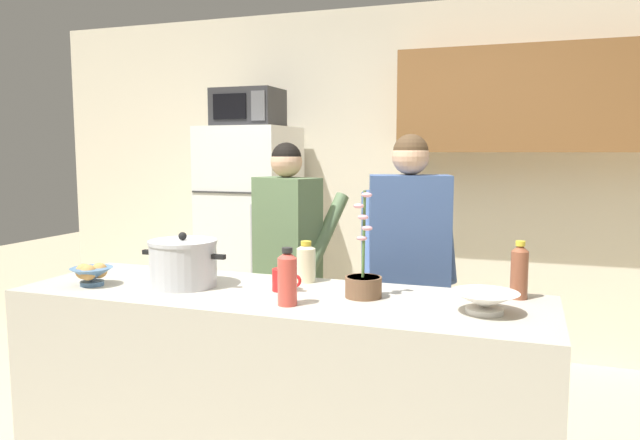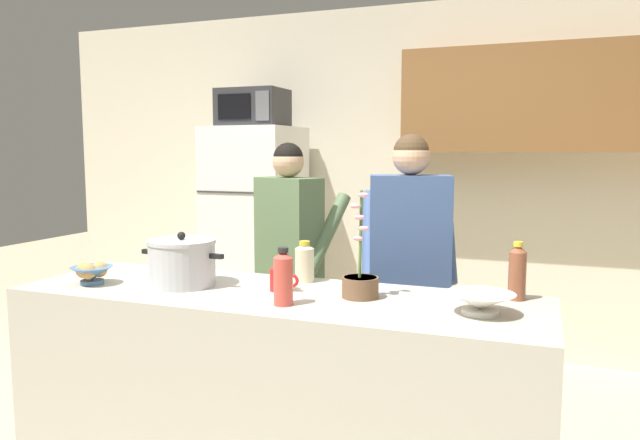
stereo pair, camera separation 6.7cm
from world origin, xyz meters
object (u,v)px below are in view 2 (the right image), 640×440
object	(u,v)px
cooking_pot	(182,262)
empty_bowl	(480,302)
bottle_far_corner	(283,277)
bottle_near_edge	(517,272)
person_by_sink	(409,253)
person_near_pot	(290,245)
bottle_mid_counter	(305,262)
bread_bowl	(91,273)
refrigerator	(256,238)
microwave	(253,108)
potted_orchid	(360,281)
coffee_mug	(281,280)

from	to	relation	value
cooking_pot	empty_bowl	bearing A→B (deg)	-0.93
empty_bowl	bottle_far_corner	xyz separation A→B (m)	(-0.73, -0.13, 0.06)
empty_bowl	bottle_near_edge	world-z (taller)	bottle_near_edge
person_by_sink	person_near_pot	bearing A→B (deg)	165.22
person_by_sink	bottle_mid_counter	world-z (taller)	person_by_sink
bread_bowl	bottle_far_corner	bearing A→B (deg)	-1.51
person_near_pot	cooking_pot	distance (m)	0.97
refrigerator	empty_bowl	bearing A→B (deg)	-45.32
bottle_mid_counter	bottle_far_corner	world-z (taller)	bottle_far_corner
bottle_far_corner	bread_bowl	bearing A→B (deg)	178.49
empty_bowl	microwave	bearing A→B (deg)	135.01
potted_orchid	person_near_pot	bearing A→B (deg)	128.02
microwave	person_near_pot	world-z (taller)	microwave
refrigerator	bottle_mid_counter	world-z (taller)	refrigerator
coffee_mug	bread_bowl	distance (m)	0.86
person_near_pot	empty_bowl	bearing A→B (deg)	-39.64
bread_bowl	potted_orchid	world-z (taller)	potted_orchid
cooking_pot	empty_bowl	world-z (taller)	cooking_pot
person_near_pot	bottle_mid_counter	xyz separation A→B (m)	(0.38, -0.70, 0.05)
bread_bowl	potted_orchid	distance (m)	1.21
potted_orchid	coffee_mug	bearing A→B (deg)	-179.72
microwave	bottle_near_edge	xyz separation A→B (m)	(1.98, -1.59, -0.80)
bottle_mid_counter	potted_orchid	world-z (taller)	potted_orchid
bread_bowl	bottle_near_edge	xyz separation A→B (m)	(1.80, 0.38, 0.06)
cooking_pot	coffee_mug	bearing A→B (deg)	8.05
person_by_sink	bottle_far_corner	size ratio (longest dim) A/B	7.08
coffee_mug	bottle_far_corner	bearing A→B (deg)	-63.47
empty_bowl	potted_orchid	xyz separation A→B (m)	(-0.48, 0.09, 0.02)
person_by_sink	empty_bowl	size ratio (longest dim) A/B	6.39
microwave	bottle_far_corner	size ratio (longest dim) A/B	2.12
refrigerator	cooking_pot	size ratio (longest dim) A/B	4.12
person_near_pot	refrigerator	bearing A→B (deg)	126.96
cooking_pot	bread_bowl	xyz separation A→B (m)	(-0.39, -0.13, -0.05)
refrigerator	potted_orchid	size ratio (longest dim) A/B	3.88
bottle_mid_counter	bottle_far_corner	distance (m)	0.42
person_by_sink	bottle_far_corner	distance (m)	0.96
person_by_sink	bottle_near_edge	size ratio (longest dim) A/B	6.77
person_near_pot	potted_orchid	world-z (taller)	person_near_pot
microwave	bottle_near_edge	size ratio (longest dim) A/B	2.03
refrigerator	person_by_sink	bearing A→B (deg)	-37.58
microwave	bottle_far_corner	world-z (taller)	microwave
bread_bowl	bottle_near_edge	world-z (taller)	bottle_near_edge
microwave	empty_bowl	bearing A→B (deg)	-44.99
refrigerator	cooking_pot	xyz separation A→B (m)	(0.58, -1.86, 0.18)
bread_bowl	person_near_pot	bearing A→B (deg)	65.48
refrigerator	empty_bowl	xyz separation A→B (m)	(1.86, -1.89, 0.12)
refrigerator	potted_orchid	world-z (taller)	refrigerator
cooking_pot	refrigerator	bearing A→B (deg)	107.15
potted_orchid	person_by_sink	bearing A→B (deg)	85.61
cooking_pot	bread_bowl	distance (m)	0.41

